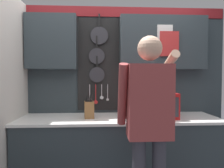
{
  "coord_description": "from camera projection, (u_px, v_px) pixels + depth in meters",
  "views": [
    {
      "loc": [
        -0.22,
        -2.41,
        1.4
      ],
      "look_at": [
        -0.08,
        0.22,
        1.3
      ],
      "focal_mm": 32.0,
      "sensor_mm": 36.0,
      "label": 1
    }
  ],
  "objects": [
    {
      "name": "base_cabinet_counter",
      "position": [
        119.0,
        154.0,
        2.45
      ],
      "size": [
        2.4,
        0.67,
        0.9
      ],
      "color": "#2D383D",
      "rests_on": "ground_plane"
    },
    {
      "name": "back_wall_unit",
      "position": [
        119.0,
        71.0,
        2.71
      ],
      "size": [
        2.97,
        0.23,
        2.33
      ],
      "color": "#2D383D",
      "rests_on": "ground_plane"
    },
    {
      "name": "side_wall",
      "position": [
        0.0,
        100.0,
        1.98
      ],
      "size": [
        0.04,
        1.6,
        2.33
      ],
      "color": "silver",
      "rests_on": "ground_plane"
    },
    {
      "name": "microwave",
      "position": [
        154.0,
        105.0,
        2.43
      ],
      "size": [
        0.5,
        0.38,
        0.3
      ],
      "color": "red",
      "rests_on": "base_cabinet_counter"
    },
    {
      "name": "knife_block",
      "position": [
        89.0,
        109.0,
        2.39
      ],
      "size": [
        0.13,
        0.16,
        0.28
      ],
      "color": "brown",
      "rests_on": "base_cabinet_counter"
    },
    {
      "name": "utensil_crock",
      "position": [
        125.0,
        110.0,
        2.42
      ],
      "size": [
        0.1,
        0.1,
        0.35
      ],
      "color": "white",
      "rests_on": "base_cabinet_counter"
    },
    {
      "name": "person",
      "position": [
        149.0,
        116.0,
        1.76
      ],
      "size": [
        0.54,
        0.65,
        1.75
      ],
      "color": "#383842",
      "rests_on": "ground_plane"
    }
  ]
}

